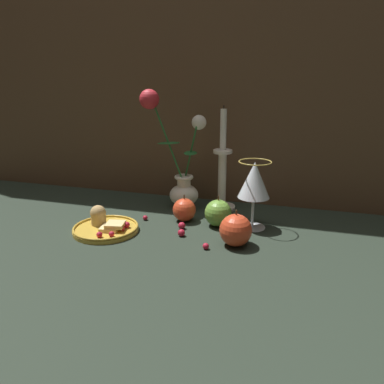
{
  "coord_description": "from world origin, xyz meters",
  "views": [
    {
      "loc": [
        0.28,
        -0.92,
        0.4
      ],
      "look_at": [
        0.01,
        0.01,
        0.1
      ],
      "focal_mm": 35.0,
      "sensor_mm": 36.0,
      "label": 1
    }
  ],
  "objects_px": {
    "vase": "(178,168)",
    "wine_glass": "(254,182)",
    "plate_with_pastries": "(105,226)",
    "candlestick": "(222,176)",
    "apple_at_table_edge": "(218,213)",
    "apple_beside_vase": "(236,230)",
    "apple_near_glass": "(184,210)"
  },
  "relations": [
    {
      "from": "apple_beside_vase",
      "to": "vase",
      "type": "bearing_deg",
      "value": 134.8
    },
    {
      "from": "plate_with_pastries",
      "to": "candlestick",
      "type": "relative_size",
      "value": 0.55
    },
    {
      "from": "vase",
      "to": "candlestick",
      "type": "distance_m",
      "value": 0.14
    },
    {
      "from": "vase",
      "to": "wine_glass",
      "type": "distance_m",
      "value": 0.26
    },
    {
      "from": "plate_with_pastries",
      "to": "apple_beside_vase",
      "type": "relative_size",
      "value": 1.9
    },
    {
      "from": "plate_with_pastries",
      "to": "apple_near_glass",
      "type": "bearing_deg",
      "value": 36.1
    },
    {
      "from": "vase",
      "to": "candlestick",
      "type": "bearing_deg",
      "value": 13.61
    },
    {
      "from": "wine_glass",
      "to": "candlestick",
      "type": "height_order",
      "value": "candlestick"
    },
    {
      "from": "apple_at_table_edge",
      "to": "apple_near_glass",
      "type": "bearing_deg",
      "value": 174.51
    },
    {
      "from": "plate_with_pastries",
      "to": "apple_at_table_edge",
      "type": "distance_m",
      "value": 0.31
    },
    {
      "from": "candlestick",
      "to": "wine_glass",
      "type": "bearing_deg",
      "value": -48.15
    },
    {
      "from": "apple_near_glass",
      "to": "apple_at_table_edge",
      "type": "xyz_separation_m",
      "value": [
        0.1,
        -0.01,
        0.0
      ]
    },
    {
      "from": "vase",
      "to": "wine_glass",
      "type": "height_order",
      "value": "vase"
    },
    {
      "from": "candlestick",
      "to": "apple_beside_vase",
      "type": "distance_m",
      "value": 0.28
    },
    {
      "from": "apple_beside_vase",
      "to": "apple_at_table_edge",
      "type": "xyz_separation_m",
      "value": [
        -0.07,
        0.11,
        -0.0
      ]
    },
    {
      "from": "vase",
      "to": "plate_with_pastries",
      "type": "bearing_deg",
      "value": -119.22
    },
    {
      "from": "apple_near_glass",
      "to": "vase",
      "type": "bearing_deg",
      "value": 116.58
    },
    {
      "from": "candlestick",
      "to": "apple_near_glass",
      "type": "bearing_deg",
      "value": -121.13
    },
    {
      "from": "apple_near_glass",
      "to": "apple_at_table_edge",
      "type": "distance_m",
      "value": 0.1
    },
    {
      "from": "plate_with_pastries",
      "to": "apple_beside_vase",
      "type": "bearing_deg",
      "value": 1.81
    },
    {
      "from": "vase",
      "to": "apple_at_table_edge",
      "type": "bearing_deg",
      "value": -36.16
    },
    {
      "from": "wine_glass",
      "to": "vase",
      "type": "bearing_deg",
      "value": 158.73
    },
    {
      "from": "apple_near_glass",
      "to": "apple_at_table_edge",
      "type": "bearing_deg",
      "value": -5.49
    },
    {
      "from": "plate_with_pastries",
      "to": "apple_at_table_edge",
      "type": "xyz_separation_m",
      "value": [
        0.28,
        0.12,
        0.02
      ]
    },
    {
      "from": "apple_beside_vase",
      "to": "plate_with_pastries",
      "type": "bearing_deg",
      "value": -178.19
    },
    {
      "from": "plate_with_pastries",
      "to": "wine_glass",
      "type": "xyz_separation_m",
      "value": [
        0.38,
        0.14,
        0.11
      ]
    },
    {
      "from": "vase",
      "to": "apple_at_table_edge",
      "type": "distance_m",
      "value": 0.21
    },
    {
      "from": "wine_glass",
      "to": "apple_beside_vase",
      "type": "bearing_deg",
      "value": -100.6
    },
    {
      "from": "apple_at_table_edge",
      "to": "wine_glass",
      "type": "bearing_deg",
      "value": 9.66
    },
    {
      "from": "wine_glass",
      "to": "candlestick",
      "type": "bearing_deg",
      "value": 131.85
    },
    {
      "from": "plate_with_pastries",
      "to": "wine_glass",
      "type": "height_order",
      "value": "wine_glass"
    },
    {
      "from": "apple_beside_vase",
      "to": "apple_at_table_edge",
      "type": "relative_size",
      "value": 1.06
    }
  ]
}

